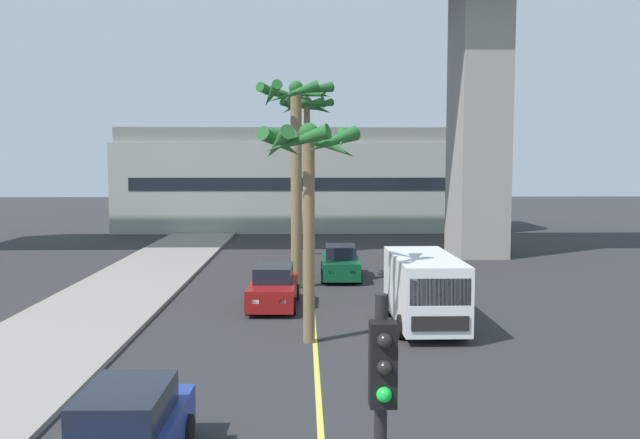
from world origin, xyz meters
name	(u,v)px	position (x,y,z in m)	size (l,w,h in m)	color
lane_stripe_center	(313,313)	(0.00, 24.00, 0.00)	(0.14, 56.00, 0.01)	#DBCC4C
pier_building_backdrop	(308,180)	(0.00, 55.07, 4.06)	(30.58, 8.04, 8.25)	#ADB2A8
car_queue_front	(340,263)	(1.40, 31.23, 0.72)	(1.90, 4.14, 1.56)	#0C4728
car_queue_second	(273,288)	(-1.48, 25.12, 0.72)	(1.93, 4.15, 1.56)	maroon
car_queue_third	(124,439)	(-3.39, 11.57, 0.72)	(1.88, 4.12, 1.56)	navy
delivery_van	(424,288)	(3.64, 21.99, 1.29)	(2.17, 5.26, 2.36)	white
palm_tree_near_median	(309,163)	(-0.17, 20.13, 5.40)	(3.11, 3.11, 6.60)	brown
palm_tree_mid_median	(307,125)	(-0.14, 39.41, 7.70)	(3.26, 3.24, 9.33)	brown
palm_tree_far_median	(296,130)	(-0.65, 28.97, 6.83)	(3.42, 3.44, 8.94)	brown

